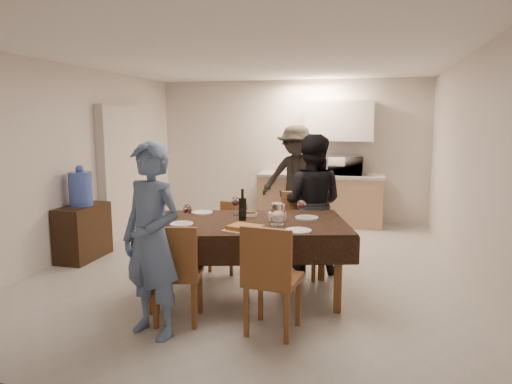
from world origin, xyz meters
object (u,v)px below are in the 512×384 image
at_px(water_jug, 81,189).
at_px(water_pitcher, 278,214).
at_px(microwave, 346,166).
at_px(person_kitchen, 296,177).
at_px(savoury_tart, 246,228).
at_px(wine_bottle, 242,205).
at_px(console, 83,232).
at_px(person_far, 311,203).
at_px(dining_table, 246,225).
at_px(person_near, 152,240).

relative_size(water_jug, water_pitcher, 2.10).
distance_m(microwave, person_kitchen, 0.95).
distance_m(water_jug, savoury_tart, 2.83).
distance_m(wine_bottle, savoury_tart, 0.48).
bearing_deg(microwave, console, 41.08).
height_order(console, water_jug, water_jug).
bearing_deg(water_jug, microwave, 41.08).
height_order(console, person_far, person_far).
relative_size(wine_bottle, microwave, 0.57).
bearing_deg(wine_bottle, water_pitcher, -14.04).
distance_m(water_pitcher, person_kitchen, 3.27).
bearing_deg(person_far, dining_table, 64.48).
height_order(water_jug, savoury_tart, water_jug).
bearing_deg(water_pitcher, person_far, 79.70).
bearing_deg(water_pitcher, savoury_tart, -127.15).
bearing_deg(microwave, dining_table, 77.10).
bearing_deg(person_kitchen, dining_table, -90.39).
relative_size(console, microwave, 1.35).
bearing_deg(savoury_tart, console, 156.27).
height_order(console, wine_bottle, wine_bottle).
xyz_separation_m(dining_table, water_pitcher, (0.35, -0.05, 0.15)).
xyz_separation_m(console, person_near, (1.94, -1.81, 0.48)).
distance_m(water_jug, person_kitchen, 3.50).
relative_size(console, person_near, 0.47).
height_order(water_pitcher, person_far, person_far).
relative_size(water_jug, person_near, 0.27).
bearing_deg(dining_table, wine_bottle, 119.44).
bearing_deg(person_far, person_kitchen, -74.08).
relative_size(water_pitcher, savoury_tart, 0.58).
bearing_deg(dining_table, person_kitchen, 74.05).
bearing_deg(water_jug, savoury_tart, -23.73).
height_order(water_pitcher, person_kitchen, person_kitchen).
height_order(console, savoury_tart, savoury_tart).
relative_size(console, savoury_tart, 2.11).
height_order(dining_table, water_jug, water_jug).
relative_size(water_jug, person_kitchen, 0.26).
height_order(water_jug, person_near, person_near).
relative_size(water_jug, savoury_tart, 1.22).
bearing_deg(wine_bottle, savoury_tart, -70.77).
relative_size(dining_table, savoury_tart, 6.21).
bearing_deg(savoury_tart, water_pitcher, 52.85).
bearing_deg(water_jug, person_far, 5.52).
bearing_deg(savoury_tart, person_kitchen, 91.25).
bearing_deg(water_jug, console, -90.00).
distance_m(dining_table, microwave, 3.76).
bearing_deg(console, dining_table, -16.93).
height_order(microwave, person_near, person_near).
bearing_deg(person_far, microwave, -94.16).
xyz_separation_m(water_jug, person_far, (3.04, 0.29, -0.11)).
bearing_deg(savoury_tart, person_far, 72.53).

